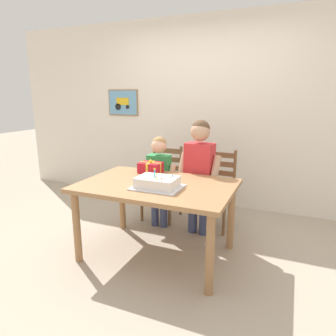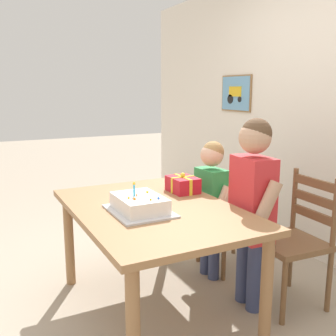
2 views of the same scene
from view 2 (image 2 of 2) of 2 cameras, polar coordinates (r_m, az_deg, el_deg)
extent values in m
plane|color=tan|center=(2.83, -2.12, -20.09)|extent=(20.00, 20.00, 0.00)
cube|color=olive|center=(4.40, 9.92, 10.69)|extent=(0.51, 0.02, 0.39)
cube|color=#669EC6|center=(4.39, 9.82, 10.69)|extent=(0.48, 0.01, 0.36)
cube|color=gold|center=(4.39, 9.77, 10.95)|extent=(0.22, 0.01, 0.11)
cylinder|color=black|center=(4.46, 9.08, 9.91)|extent=(0.10, 0.01, 0.10)
cylinder|color=black|center=(4.32, 10.41, 9.83)|extent=(0.06, 0.01, 0.06)
cube|color=#9E7047|center=(2.53, -2.23, -6.09)|extent=(1.45, 0.97, 0.04)
cylinder|color=#9E7047|center=(3.11, -14.24, -10.26)|extent=(0.07, 0.07, 0.70)
cylinder|color=#9E7047|center=(2.01, -5.11, -22.81)|extent=(0.07, 0.07, 0.70)
cylinder|color=#9E7047|center=(3.37, -0.54, -8.22)|extent=(0.07, 0.07, 0.70)
cylinder|color=#9E7047|center=(2.39, 14.15, -17.23)|extent=(0.07, 0.07, 0.70)
cube|color=silver|center=(2.42, -4.19, -6.28)|extent=(0.44, 0.34, 0.01)
cube|color=white|center=(2.41, -4.21, -5.13)|extent=(0.36, 0.26, 0.09)
cylinder|color=#33ADE5|center=(2.39, -4.96, -3.29)|extent=(0.01, 0.01, 0.07)
sphere|color=yellow|center=(2.38, -4.98, -2.24)|extent=(0.02, 0.02, 0.02)
sphere|color=orange|center=(2.31, -4.90, -4.51)|extent=(0.02, 0.02, 0.02)
sphere|color=yellow|center=(2.34, -5.77, -4.34)|extent=(0.01, 0.01, 0.01)
sphere|color=orange|center=(2.39, -4.60, -3.96)|extent=(0.01, 0.01, 0.01)
sphere|color=blue|center=(2.32, -1.40, -4.43)|extent=(0.02, 0.02, 0.02)
sphere|color=yellow|center=(2.46, -3.02, -3.52)|extent=(0.02, 0.02, 0.02)
sphere|color=yellow|center=(2.30, -2.55, -4.61)|extent=(0.01, 0.01, 0.01)
cube|color=red|center=(2.87, 2.17, -2.42)|extent=(0.23, 0.18, 0.11)
cube|color=yellow|center=(2.87, 2.17, -2.42)|extent=(0.24, 0.02, 0.12)
cube|color=yellow|center=(2.87, 2.17, -2.42)|extent=(0.02, 0.19, 0.12)
sphere|color=yellow|center=(2.86, 2.18, -1.04)|extent=(0.04, 0.04, 0.04)
cube|color=brown|center=(3.32, 9.06, -6.82)|extent=(0.42, 0.42, 0.04)
cylinder|color=brown|center=(3.15, 8.15, -12.35)|extent=(0.04, 0.04, 0.43)
cylinder|color=brown|center=(3.44, 4.45, -10.17)|extent=(0.04, 0.04, 0.43)
cylinder|color=brown|center=(3.37, 13.53, -10.95)|extent=(0.04, 0.04, 0.43)
cylinder|color=brown|center=(3.65, 9.61, -9.06)|extent=(0.04, 0.04, 0.43)
cylinder|color=brown|center=(3.22, 13.93, -3.02)|extent=(0.04, 0.04, 0.45)
cylinder|color=brown|center=(3.51, 9.87, -1.69)|extent=(0.04, 0.04, 0.45)
cube|color=brown|center=(3.38, 11.77, -3.44)|extent=(0.36, 0.02, 0.06)
cube|color=brown|center=(3.35, 11.84, -1.58)|extent=(0.36, 0.02, 0.06)
cube|color=brown|center=(3.33, 11.92, 0.31)|extent=(0.36, 0.02, 0.06)
cube|color=brown|center=(2.83, 17.30, -10.42)|extent=(0.45, 0.45, 0.04)
cylinder|color=brown|center=(2.69, 16.54, -17.14)|extent=(0.04, 0.04, 0.43)
cylinder|color=brown|center=(2.95, 11.66, -14.19)|extent=(0.04, 0.04, 0.43)
cylinder|color=brown|center=(2.93, 22.45, -15.09)|extent=(0.04, 0.04, 0.43)
cylinder|color=brown|center=(3.17, 17.42, -12.63)|extent=(0.04, 0.04, 0.43)
cylinder|color=brown|center=(2.75, 23.20, -6.07)|extent=(0.04, 0.04, 0.45)
cylinder|color=brown|center=(3.01, 17.96, -4.25)|extent=(0.04, 0.04, 0.45)
cube|color=brown|center=(2.90, 20.37, -6.40)|extent=(0.36, 0.05, 0.06)
cube|color=brown|center=(2.87, 20.52, -4.26)|extent=(0.36, 0.05, 0.06)
cube|color=brown|center=(2.84, 20.68, -2.07)|extent=(0.36, 0.05, 0.06)
cylinder|color=#38426B|center=(2.78, 12.53, -15.18)|extent=(0.10, 0.10, 0.49)
cylinder|color=#38426B|center=(2.89, 10.99, -14.12)|extent=(0.10, 0.10, 0.49)
cube|color=red|center=(2.65, 12.20, -4.37)|extent=(0.32, 0.22, 0.56)
cylinder|color=tan|center=(2.48, 13.91, -5.97)|extent=(0.10, 0.24, 0.37)
cylinder|color=tan|center=(2.79, 9.37, -3.86)|extent=(0.10, 0.24, 0.37)
sphere|color=tan|center=(2.57, 12.58, 4.35)|extent=(0.21, 0.21, 0.21)
sphere|color=brown|center=(2.57, 12.79, 4.94)|extent=(0.20, 0.20, 0.20)
cylinder|color=#38426B|center=(3.17, 6.73, -12.39)|extent=(0.09, 0.09, 0.41)
cylinder|color=#38426B|center=(3.25, 5.53, -11.70)|extent=(0.09, 0.09, 0.41)
cube|color=#2D934C|center=(3.06, 6.29, -4.44)|extent=(0.26, 0.16, 0.47)
cylinder|color=#E0B293|center=(2.92, 7.60, -5.56)|extent=(0.07, 0.20, 0.31)
cylinder|color=#E0B293|center=(3.18, 4.15, -4.11)|extent=(0.07, 0.20, 0.31)
sphere|color=#E0B293|center=(2.99, 6.43, 1.91)|extent=(0.18, 0.18, 0.18)
sphere|color=#A87F4C|center=(2.99, 6.60, 2.34)|extent=(0.17, 0.17, 0.17)
camera|label=1|loc=(1.80, -83.31, 4.12)|focal=32.38mm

